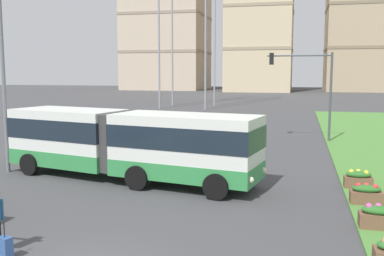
# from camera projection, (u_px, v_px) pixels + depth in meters

# --- Properties ---
(articulated_bus) EXTENTS (12.06, 4.85, 3.00)m
(articulated_bus) POSITION_uv_depth(u_px,v_px,m) (128.00, 143.00, 19.27)
(articulated_bus) COLOR silver
(articulated_bus) RESTS_ON ground
(car_grey_wagon) EXTENTS (4.57, 2.41, 1.58)m
(car_grey_wagon) POSITION_uv_depth(u_px,v_px,m) (150.00, 125.00, 33.30)
(car_grey_wagon) COLOR slate
(car_grey_wagon) RESTS_ON ground
(rolling_suitcase) EXTENTS (0.42, 0.34, 0.97)m
(rolling_suitcase) POSITION_uv_depth(u_px,v_px,m) (5.00, 248.00, 11.17)
(rolling_suitcase) COLOR #335693
(rolling_suitcase) RESTS_ON ground
(flower_planter_1) EXTENTS (1.10, 0.56, 0.74)m
(flower_planter_1) POSITION_uv_depth(u_px,v_px,m) (378.00, 217.00, 13.22)
(flower_planter_1) COLOR brown
(flower_planter_1) RESTS_ON grass_median
(flower_planter_2) EXTENTS (1.10, 0.56, 0.74)m
(flower_planter_2) POSITION_uv_depth(u_px,v_px,m) (366.00, 194.00, 15.65)
(flower_planter_2) COLOR brown
(flower_planter_2) RESTS_ON grass_median
(flower_planter_3) EXTENTS (1.10, 0.56, 0.74)m
(flower_planter_3) POSITION_uv_depth(u_px,v_px,m) (358.00, 179.00, 17.81)
(flower_planter_3) COLOR brown
(flower_planter_3) RESTS_ON grass_median
(traffic_light_far_right) EXTENTS (4.33, 0.28, 6.00)m
(traffic_light_far_right) POSITION_uv_depth(u_px,v_px,m) (309.00, 80.00, 29.73)
(traffic_light_far_right) COLOR #474C51
(traffic_light_far_right) RESTS_ON ground
(streetlight_left) EXTENTS (0.70, 0.28, 8.34)m
(streetlight_left) POSITION_uv_depth(u_px,v_px,m) (3.00, 74.00, 20.40)
(streetlight_left) COLOR slate
(streetlight_left) RESTS_ON ground
(apartment_tower_west) EXTENTS (20.48, 19.27, 37.63)m
(apartment_tower_west) POSITION_uv_depth(u_px,v_px,m) (167.00, 18.00, 116.92)
(apartment_tower_west) COLOR #C6B299
(apartment_tower_west) RESTS_ON ground
(apartment_tower_westcentre) EXTENTS (15.45, 18.34, 38.37)m
(apartment_tower_westcentre) POSITION_uv_depth(u_px,v_px,m) (261.00, 11.00, 106.21)
(apartment_tower_westcentre) COLOR beige
(apartment_tower_westcentre) RESTS_ON ground
(apartment_tower_centre) EXTENTS (19.65, 17.74, 39.49)m
(apartment_tower_centre) POSITION_uv_depth(u_px,v_px,m) (369.00, 8.00, 105.86)
(apartment_tower_centre) COLOR tan
(apartment_tower_centre) RESTS_ON ground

